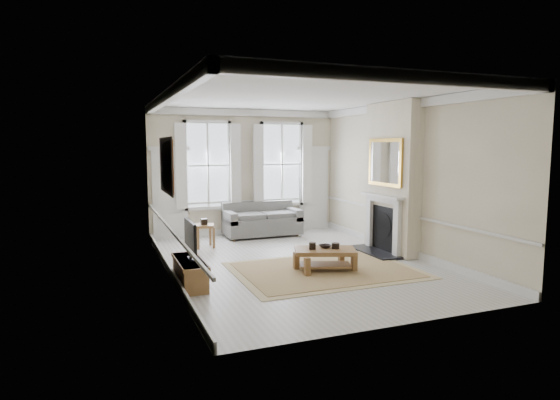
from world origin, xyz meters
name	(u,v)px	position (x,y,z in m)	size (l,w,h in m)	color
floor	(297,263)	(0.00, 0.00, 0.00)	(7.20, 7.20, 0.00)	#B7B5AD
ceiling	(298,96)	(0.00, 0.00, 3.40)	(7.20, 7.20, 0.00)	white
back_wall	(245,172)	(0.00, 3.60, 1.70)	(5.20, 5.20, 0.00)	beige
left_wall	(167,185)	(-2.60, 0.00, 1.70)	(7.20, 7.20, 0.00)	beige
right_wall	(404,178)	(2.60, 0.00, 1.70)	(7.20, 7.20, 0.00)	beige
window_left	(208,165)	(-1.05, 3.55, 1.90)	(1.26, 0.20, 2.20)	#B2BCC6
window_right	(282,164)	(1.05, 3.55, 1.90)	(1.26, 0.20, 2.20)	#B2BCC6
door_left	(170,195)	(-2.05, 3.56, 1.15)	(0.90, 0.08, 2.30)	silver
door_right	(313,190)	(2.05, 3.56, 1.15)	(0.90, 0.08, 2.30)	silver
painting	(166,166)	(-2.56, 0.30, 2.05)	(0.05, 1.66, 1.06)	#AF631E
chimney_breast	(392,178)	(2.43, 0.20, 1.70)	(0.35, 1.70, 3.38)	beige
hearth	(374,252)	(2.00, 0.20, 0.03)	(0.55, 1.50, 0.05)	black
fireplace	(383,221)	(2.20, 0.20, 0.73)	(0.21, 1.45, 1.33)	silver
mirror	(385,162)	(2.21, 0.20, 2.05)	(0.06, 1.26, 1.06)	#B98A33
sofa	(261,222)	(0.29, 3.11, 0.37)	(2.01, 0.98, 0.90)	#595957
side_table	(204,229)	(-1.46, 2.20, 0.44)	(0.55, 0.55, 0.55)	brown
rug	(325,270)	(0.28, -0.73, 0.01)	(3.50, 2.60, 0.02)	#A68955
coffee_table	(325,253)	(0.28, -0.73, 0.35)	(1.32, 1.04, 0.43)	brown
ceramic_pot_a	(312,246)	(0.03, -0.68, 0.50)	(0.13, 0.13, 0.13)	black
ceramic_pot_b	(336,246)	(0.48, -0.78, 0.49)	(0.15, 0.15, 0.11)	black
bowl	(325,246)	(0.33, -0.63, 0.46)	(0.23, 0.23, 0.06)	black
tv_stand	(190,272)	(-2.34, -0.73, 0.23)	(0.41, 1.27, 0.45)	brown
tv	(190,237)	(-2.32, -0.73, 0.85)	(0.08, 0.90, 0.68)	black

